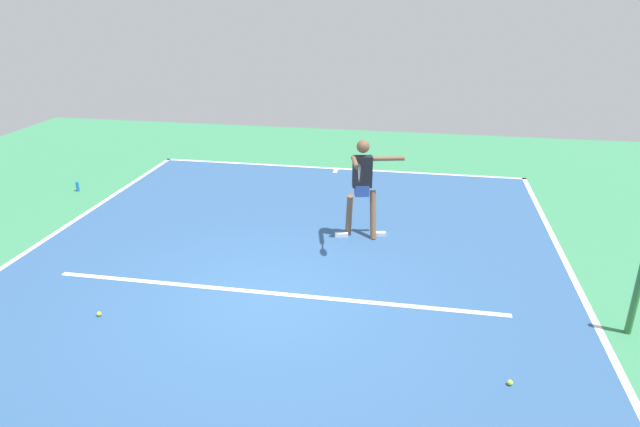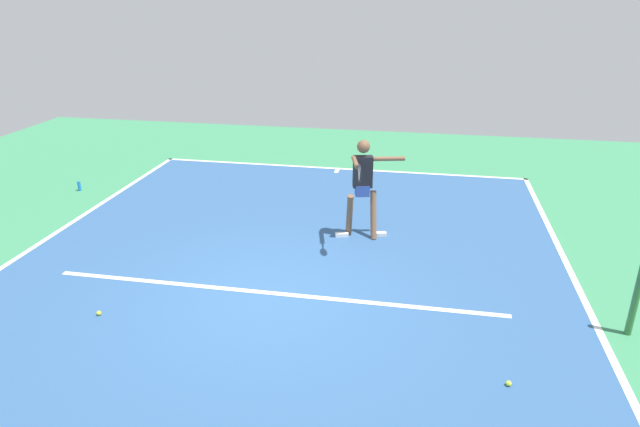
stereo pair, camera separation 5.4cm
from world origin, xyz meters
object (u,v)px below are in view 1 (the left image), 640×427
Objects in this scene: tennis_player at (363,182)px; tennis_ball_far_corner at (99,314)px; tennis_ball_by_sideline at (510,383)px; net_post at (636,298)px; water_bottle at (78,187)px.

tennis_ball_far_corner is at bearing 31.90° from tennis_player.
tennis_player reaches higher than tennis_ball_by_sideline.
net_post is 2.23m from tennis_ball_by_sideline.
tennis_player is (3.83, -2.44, 0.52)m from net_post.
tennis_ball_by_sideline and tennis_ball_far_corner have the same top height.
tennis_player is 8.33× the size of water_bottle.
tennis_ball_far_corner is (3.29, 3.33, -1.02)m from tennis_player.
tennis_player is 27.78× the size of tennis_ball_far_corner.
tennis_ball_far_corner is 5.71m from water_bottle.
tennis_player is 4.50m from tennis_ball_by_sideline.
tennis_ball_far_corner is 0.30× the size of water_bottle.
net_post is at bearing 134.11° from tennis_player.
tennis_player is at bearing -32.47° from net_post.
net_post is 7.19m from tennis_ball_far_corner.
water_bottle reaches higher than tennis_ball_far_corner.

